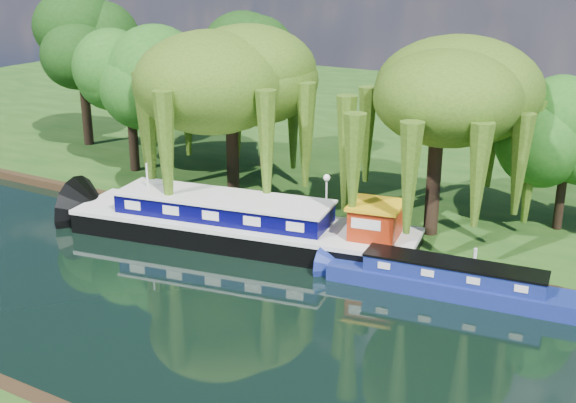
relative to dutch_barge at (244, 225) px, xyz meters
The scene contains 13 objects.
ground 7.24m from the dutch_barge, 72.19° to the right, with size 120.00×120.00×0.00m, color black.
far_bank 27.26m from the dutch_barge, 85.38° to the left, with size 120.00×52.00×0.45m, color #184011.
dutch_barge is the anchor object (origin of this frame).
narrowboat 10.87m from the dutch_barge, ahead, with size 10.91×3.05×1.57m.
red_dinghy 7.79m from the dutch_barge, behind, with size 2.24×3.13×0.65m, color maroon.
willow_left 8.39m from the dutch_barge, 129.89° to the left, with size 7.70×7.70×9.23m.
willow_right 11.04m from the dutch_barge, 30.92° to the left, with size 7.21×7.21×8.78m.
tree_far_left 14.81m from the dutch_barge, 154.75° to the left, with size 5.53×5.53×8.91m.
tree_far_back 22.95m from the dutch_barge, 155.01° to the left, with size 5.89×5.89×9.90m.
tree_far_mid 13.47m from the dutch_barge, 117.42° to the left, with size 5.53×5.53×9.04m.
tree_far_right 16.45m from the dutch_barge, 33.20° to the left, with size 4.06×4.06×6.65m.
lamppost 4.79m from the dutch_barge, 53.67° to the left, with size 0.36×0.36×2.56m.
mooring_posts 2.31m from the dutch_barge, 42.73° to the left, with size 19.16×0.16×1.00m.
Camera 1 is at (16.72, -21.03, 13.64)m, focal length 45.00 mm.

